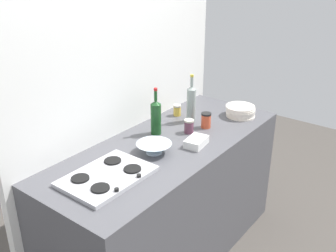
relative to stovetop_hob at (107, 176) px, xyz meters
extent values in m
plane|color=#47423D|center=(0.54, 0.00, -0.91)|extent=(6.00, 6.00, 0.00)
cube|color=#4C4C51|center=(0.54, 0.00, -0.46)|extent=(1.80, 0.70, 0.90)
cube|color=white|center=(0.54, 0.38, 0.19)|extent=(1.90, 0.06, 2.21)
cube|color=#B2B2B7|center=(0.00, 0.00, 0.00)|extent=(0.49, 0.34, 0.02)
cylinder|color=black|center=(-0.12, -0.08, 0.02)|extent=(0.10, 0.10, 0.01)
cylinder|color=black|center=(0.12, -0.08, 0.02)|extent=(0.10, 0.10, 0.01)
cylinder|color=black|center=(-0.12, 0.08, 0.02)|extent=(0.10, 0.10, 0.01)
cylinder|color=black|center=(0.12, 0.08, 0.02)|extent=(0.10, 0.10, 0.01)
cylinder|color=black|center=(-0.08, -0.16, 0.02)|extent=(0.02, 0.02, 0.02)
cylinder|color=black|center=(0.08, -0.16, 0.02)|extent=(0.02, 0.02, 0.02)
cylinder|color=silver|center=(1.23, -0.16, -0.01)|extent=(0.21, 0.21, 0.01)
cylinder|color=silver|center=(1.23, -0.15, 0.00)|extent=(0.21, 0.21, 0.01)
cylinder|color=silver|center=(1.23, -0.15, 0.02)|extent=(0.21, 0.21, 0.01)
cylinder|color=silver|center=(1.23, -0.15, 0.03)|extent=(0.21, 0.21, 0.01)
cylinder|color=silver|center=(1.23, -0.15, 0.04)|extent=(0.21, 0.21, 0.01)
cylinder|color=silver|center=(1.23, -0.15, 0.05)|extent=(0.21, 0.21, 0.01)
cylinder|color=silver|center=(1.23, -0.15, 0.06)|extent=(0.21, 0.21, 0.01)
cylinder|color=gray|center=(0.92, 0.08, 0.11)|extent=(0.06, 0.06, 0.24)
cone|color=gray|center=(0.92, 0.08, 0.24)|extent=(0.06, 0.06, 0.02)
cylinder|color=gray|center=(0.92, 0.08, 0.29)|extent=(0.02, 0.02, 0.07)
cylinder|color=gold|center=(0.92, 0.08, 0.33)|extent=(0.02, 0.02, 0.02)
cylinder|color=#19471E|center=(0.61, 0.15, 0.09)|extent=(0.07, 0.07, 0.21)
cone|color=#19471E|center=(0.61, 0.15, 0.21)|extent=(0.07, 0.07, 0.02)
cylinder|color=#19471E|center=(0.61, 0.15, 0.26)|extent=(0.02, 0.02, 0.07)
cylinder|color=#B21E1E|center=(0.61, 0.15, 0.30)|extent=(0.02, 0.02, 0.02)
cylinder|color=silver|center=(0.38, -0.01, -0.01)|extent=(0.10, 0.10, 0.01)
cone|color=silver|center=(0.38, -0.01, 0.02)|extent=(0.22, 0.22, 0.05)
cube|color=white|center=(0.62, -0.16, 0.01)|extent=(0.17, 0.13, 0.05)
cylinder|color=gold|center=(0.95, 0.23, 0.02)|extent=(0.06, 0.06, 0.07)
cylinder|color=beige|center=(0.95, 0.23, 0.06)|extent=(0.06, 0.06, 0.01)
cylinder|color=#66384C|center=(0.75, -0.02, 0.03)|extent=(0.06, 0.06, 0.08)
cylinder|color=beige|center=(0.75, -0.02, 0.07)|extent=(0.07, 0.07, 0.01)
cylinder|color=#C64C2D|center=(0.90, -0.06, 0.03)|extent=(0.07, 0.07, 0.10)
cylinder|color=black|center=(0.90, -0.06, 0.09)|extent=(0.07, 0.07, 0.01)
camera|label=1|loc=(-1.26, -1.39, 1.12)|focal=42.16mm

